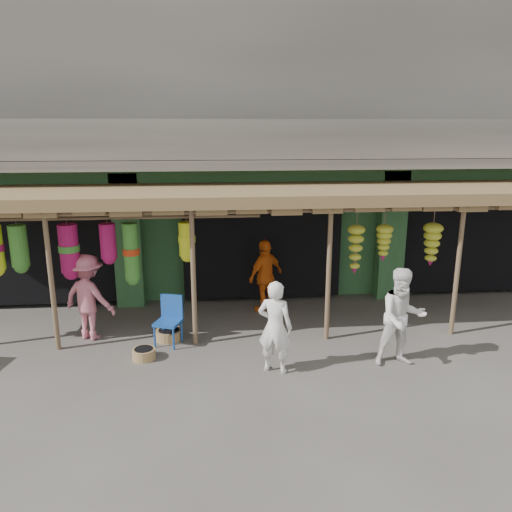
{
  "coord_description": "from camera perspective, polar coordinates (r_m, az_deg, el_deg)",
  "views": [
    {
      "loc": [
        -1.17,
        -8.92,
        3.98
      ],
      "look_at": [
        -0.25,
        1.0,
        1.36
      ],
      "focal_mm": 35.0,
      "sensor_mm": 36.0,
      "label": 1
    }
  ],
  "objects": [
    {
      "name": "person_front",
      "position": [
        8.23,
        2.19,
        -8.11
      ],
      "size": [
        0.68,
        0.57,
        1.58
      ],
      "primitive_type": "imported",
      "rotation": [
        0.0,
        0.0,
        2.74
      ],
      "color": "white",
      "rests_on": "ground"
    },
    {
      "name": "basket_right",
      "position": [
        9.13,
        -12.69,
        -10.85
      ],
      "size": [
        0.41,
        0.41,
        0.19
      ],
      "primitive_type": "cylinder",
      "rotation": [
        0.0,
        0.0,
        -0.01
      ],
      "color": "olive",
      "rests_on": "ground"
    },
    {
      "name": "awning",
      "position": [
        9.87,
        0.65,
        6.53
      ],
      "size": [
        14.0,
        2.7,
        2.79
      ],
      "color": "brown",
      "rests_on": "ground"
    },
    {
      "name": "ground",
      "position": [
        9.84,
        2.0,
        -9.16
      ],
      "size": [
        80.0,
        80.0,
        0.0
      ],
      "primitive_type": "plane",
      "color": "#514C47",
      "rests_on": "ground"
    },
    {
      "name": "building",
      "position": [
        13.85,
        -0.47,
        12.19
      ],
      "size": [
        16.4,
        6.8,
        7.0
      ],
      "color": "gray",
      "rests_on": "ground"
    },
    {
      "name": "person_vendor",
      "position": [
        10.86,
        1.1,
        -2.28
      ],
      "size": [
        0.98,
        0.9,
        1.61
      ],
      "primitive_type": "imported",
      "rotation": [
        0.0,
        0.0,
        3.83
      ],
      "color": "orange",
      "rests_on": "ground"
    },
    {
      "name": "person_right",
      "position": [
        8.78,
        16.34,
        -6.76
      ],
      "size": [
        0.83,
        0.65,
        1.7
      ],
      "primitive_type": "imported",
      "rotation": [
        0.0,
        0.0,
        0.0
      ],
      "color": "white",
      "rests_on": "ground"
    },
    {
      "name": "blue_chair",
      "position": [
        9.5,
        -9.85,
        -6.9
      ],
      "size": [
        0.56,
        0.57,
        0.92
      ],
      "rotation": [
        0.0,
        0.0,
        -0.35
      ],
      "color": "#194BA4",
      "rests_on": "ground"
    },
    {
      "name": "person_shopper",
      "position": [
        9.98,
        -18.58,
        -4.48
      ],
      "size": [
        1.23,
        1.02,
        1.66
      ],
      "primitive_type": "imported",
      "rotation": [
        0.0,
        0.0,
        2.69
      ],
      "color": "#CD6C7C",
      "rests_on": "ground"
    },
    {
      "name": "basket_mid",
      "position": [
        9.81,
        -9.91,
        -8.84
      ],
      "size": [
        0.56,
        0.56,
        0.19
      ],
      "primitive_type": "cylinder",
      "rotation": [
        0.0,
        0.0,
        -0.12
      ],
      "color": "#9E7047",
      "rests_on": "ground"
    }
  ]
}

